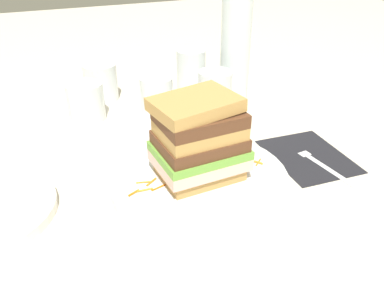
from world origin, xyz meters
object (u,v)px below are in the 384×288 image
Objects in this scene: empty_tumbler_2 at (191,70)px; empty_tumbler_3 at (101,82)px; sandwich at (199,140)px; knife at (87,204)px; napkin_dark at (308,156)px; fork at (317,160)px; water_bottle at (236,36)px; empty_tumbler_1 at (86,102)px; empty_tumbler_0 at (157,95)px; main_plate at (199,179)px; juice_glass at (215,95)px.

empty_tumbler_2 reaches higher than empty_tumbler_3.
sandwich is at bearing -79.31° from empty_tumbler_3.
empty_tumbler_2 is (0.31, 0.37, 0.05)m from knife.
fork is (0.00, -0.02, 0.00)m from napkin_dark.
sandwich is 0.41m from empty_tumbler_3.
sandwich is 0.45× the size of water_bottle.
empty_tumbler_3 is at bearing 174.36° from empty_tumbler_2.
empty_tumbler_2 is (0.26, 0.07, 0.01)m from empty_tumbler_1.
empty_tumbler_0 is at bearing 124.43° from napkin_dark.
fork is 0.51m from empty_tumbler_3.
empty_tumbler_2 is (0.14, 0.38, 0.04)m from main_plate.
juice_glass is (-0.08, 0.23, 0.04)m from napkin_dark.
juice_glass is at bearing 60.13° from main_plate.
empty_tumbler_0 is at bearing 122.78° from fork.
juice_glass is 1.18× the size of empty_tumbler_0.
water_bottle reaches higher than empty_tumbler_2.
sandwich is at bearing -94.37° from empty_tumbler_0.
empty_tumbler_0 and empty_tumbler_1 have the same top height.
sandwich is 1.78× the size of empty_tumbler_0.
sandwich is (-0.00, 0.00, 0.07)m from main_plate.
knife is 0.38m from juice_glass.
juice_glass is 0.12m from empty_tumbler_0.
empty_tumbler_2 is 1.18× the size of empty_tumbler_3.
juice_glass is at bearing -38.29° from empty_tumbler_3.
napkin_dark is 0.25m from juice_glass.
napkin_dark and knife have the same top height.
water_bottle reaches higher than juice_glass.
empty_tumbler_0 is 0.15m from empty_tumbler_2.
empty_tumbler_2 is at bearing 69.86° from sandwich.
empty_tumbler_0 is (0.20, 0.27, 0.04)m from knife.
empty_tumbler_2 is at bearing 15.50° from empty_tumbler_1.
knife is at bearing 175.84° from fork.
napkin_dark is 0.39m from knife.
knife is 0.64× the size of water_bottle.
juice_glass is at bearing 108.74° from napkin_dark.
empty_tumbler_1 reaches higher than napkin_dark.
fork is 1.99× the size of empty_tumbler_3.
empty_tumbler_3 is at bearing 62.49° from empty_tumbler_1.
empty_tumbler_1 is (-0.15, 0.02, -0.00)m from empty_tumbler_0.
empty_tumbler_0 is (0.02, 0.28, 0.03)m from main_plate.
napkin_dark is 1.72× the size of juice_glass.
empty_tumbler_0 reaches higher than fork.
sandwich is 0.41m from empty_tumbler_2.
napkin_dark is at bearing -78.80° from empty_tumbler_2.
empty_tumbler_0 is at bearing -140.83° from empty_tumbler_2.
knife is at bearing -125.69° from empty_tumbler_0.
sandwich is 1.43× the size of empty_tumbler_2.
sandwich reaches higher than main_plate.
empty_tumbler_3 reaches higher than knife.
main_plate is 3.61× the size of empty_tumbler_1.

